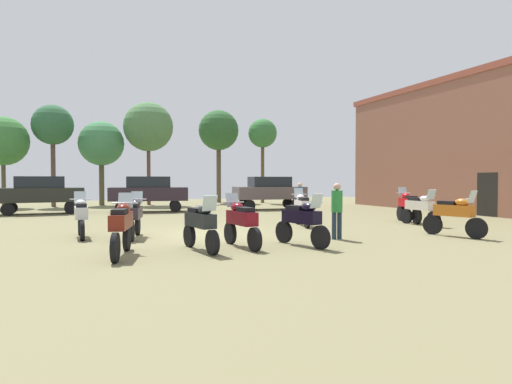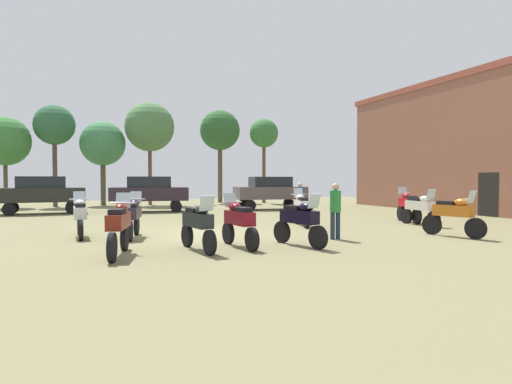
{
  "view_description": "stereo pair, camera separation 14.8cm",
  "coord_description": "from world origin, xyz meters",
  "px_view_note": "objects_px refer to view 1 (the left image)",
  "views": [
    {
      "loc": [
        -3.4,
        -14.25,
        1.86
      ],
      "look_at": [
        3.77,
        4.7,
        1.27
      ],
      "focal_mm": 30.6,
      "sensor_mm": 36.0,
      "label": 1
    },
    {
      "loc": [
        -3.26,
        -14.3,
        1.86
      ],
      "look_at": [
        3.77,
        4.7,
        1.27
      ],
      "focal_mm": 30.6,
      "sensor_mm": 36.0,
      "label": 2
    }
  ],
  "objects_px": {
    "person_1": "(300,197)",
    "tree_5": "(219,131)",
    "car_1": "(269,190)",
    "tree_3": "(148,127)",
    "motorcycle_3": "(135,215)",
    "motorcycle_12": "(201,223)",
    "tree_4": "(53,126)",
    "motorcycle_4": "(302,207)",
    "motorcycle_1": "(455,214)",
    "motorcycle_10": "(81,215)",
    "tree_7": "(101,144)",
    "car_3": "(41,192)",
    "person_2": "(337,207)",
    "car_2": "(149,191)",
    "motorcycle_9": "(122,225)",
    "tree_6": "(3,141)",
    "motorcycle_11": "(302,220)",
    "motorcycle_5": "(241,221)",
    "motorcycle_8": "(408,205)",
    "motorcycle_6": "(420,207)",
    "tree_2": "(263,134)"
  },
  "relations": [
    {
      "from": "motorcycle_1",
      "to": "motorcycle_9",
      "type": "height_order",
      "value": "motorcycle_9"
    },
    {
      "from": "motorcycle_11",
      "to": "motorcycle_5",
      "type": "bearing_deg",
      "value": -28.04
    },
    {
      "from": "person_2",
      "to": "tree_2",
      "type": "bearing_deg",
      "value": -92.62
    },
    {
      "from": "tree_2",
      "to": "tree_7",
      "type": "distance_m",
      "value": 11.96
    },
    {
      "from": "tree_5",
      "to": "motorcycle_12",
      "type": "bearing_deg",
      "value": -106.97
    },
    {
      "from": "motorcycle_6",
      "to": "person_1",
      "type": "bearing_deg",
      "value": -63.11
    },
    {
      "from": "motorcycle_3",
      "to": "motorcycle_5",
      "type": "height_order",
      "value": "motorcycle_5"
    },
    {
      "from": "person_1",
      "to": "tree_4",
      "type": "height_order",
      "value": "tree_4"
    },
    {
      "from": "car_3",
      "to": "tree_7",
      "type": "relative_size",
      "value": 0.74
    },
    {
      "from": "tree_5",
      "to": "tree_7",
      "type": "bearing_deg",
      "value": -175.39
    },
    {
      "from": "tree_7",
      "to": "motorcycle_9",
      "type": "bearing_deg",
      "value": -90.05
    },
    {
      "from": "motorcycle_9",
      "to": "person_1",
      "type": "bearing_deg",
      "value": 56.03
    },
    {
      "from": "motorcycle_4",
      "to": "person_2",
      "type": "height_order",
      "value": "person_2"
    },
    {
      "from": "motorcycle_3",
      "to": "person_2",
      "type": "height_order",
      "value": "person_2"
    },
    {
      "from": "person_1",
      "to": "tree_7",
      "type": "relative_size",
      "value": 0.28
    },
    {
      "from": "motorcycle_3",
      "to": "car_1",
      "type": "height_order",
      "value": "car_1"
    },
    {
      "from": "motorcycle_1",
      "to": "tree_5",
      "type": "height_order",
      "value": "tree_5"
    },
    {
      "from": "person_1",
      "to": "tree_5",
      "type": "bearing_deg",
      "value": -12.68
    },
    {
      "from": "motorcycle_10",
      "to": "tree_6",
      "type": "relative_size",
      "value": 0.36
    },
    {
      "from": "motorcycle_12",
      "to": "car_1",
      "type": "distance_m",
      "value": 15.72
    },
    {
      "from": "motorcycle_3",
      "to": "car_2",
      "type": "xyz_separation_m",
      "value": [
        1.8,
        11.19,
        0.46
      ]
    },
    {
      "from": "tree_3",
      "to": "motorcycle_8",
      "type": "bearing_deg",
      "value": -62.6
    },
    {
      "from": "motorcycle_10",
      "to": "motorcycle_6",
      "type": "bearing_deg",
      "value": -7.31
    },
    {
      "from": "motorcycle_10",
      "to": "car_1",
      "type": "distance_m",
      "value": 14.45
    },
    {
      "from": "motorcycle_3",
      "to": "motorcycle_12",
      "type": "distance_m",
      "value": 3.45
    },
    {
      "from": "car_1",
      "to": "tree_3",
      "type": "bearing_deg",
      "value": 44.69
    },
    {
      "from": "motorcycle_10",
      "to": "tree_4",
      "type": "xyz_separation_m",
      "value": [
        -2.08,
        17.61,
        4.74
      ]
    },
    {
      "from": "motorcycle_5",
      "to": "motorcycle_10",
      "type": "bearing_deg",
      "value": 130.72
    },
    {
      "from": "tree_4",
      "to": "tree_7",
      "type": "height_order",
      "value": "tree_4"
    },
    {
      "from": "person_2",
      "to": "motorcycle_4",
      "type": "bearing_deg",
      "value": -88.04
    },
    {
      "from": "car_3",
      "to": "motorcycle_8",
      "type": "bearing_deg",
      "value": -127.8
    },
    {
      "from": "tree_6",
      "to": "person_1",
      "type": "bearing_deg",
      "value": -41.35
    },
    {
      "from": "motorcycle_6",
      "to": "motorcycle_12",
      "type": "relative_size",
      "value": 1.02
    },
    {
      "from": "car_2",
      "to": "person_1",
      "type": "relative_size",
      "value": 2.69
    },
    {
      "from": "car_3",
      "to": "person_2",
      "type": "bearing_deg",
      "value": -148.73
    },
    {
      "from": "motorcycle_5",
      "to": "tree_5",
      "type": "xyz_separation_m",
      "value": [
        5.71,
        22.36,
        4.96
      ]
    },
    {
      "from": "motorcycle_12",
      "to": "tree_4",
      "type": "xyz_separation_m",
      "value": [
        -5.01,
        21.49,
        4.74
      ]
    },
    {
      "from": "motorcycle_3",
      "to": "car_2",
      "type": "height_order",
      "value": "car_2"
    },
    {
      "from": "motorcycle_1",
      "to": "motorcycle_4",
      "type": "bearing_deg",
      "value": -72.25
    },
    {
      "from": "tree_4",
      "to": "tree_7",
      "type": "xyz_separation_m",
      "value": [
        3.09,
        0.35,
        -1.11
      ]
    },
    {
      "from": "tree_2",
      "to": "motorcycle_4",
      "type": "bearing_deg",
      "value": -106.35
    },
    {
      "from": "tree_2",
      "to": "motorcycle_1",
      "type": "bearing_deg",
      "value": -94.55
    },
    {
      "from": "motorcycle_11",
      "to": "motorcycle_12",
      "type": "height_order",
      "value": "motorcycle_11"
    },
    {
      "from": "motorcycle_4",
      "to": "motorcycle_1",
      "type": "bearing_deg",
      "value": -42.42
    },
    {
      "from": "car_1",
      "to": "tree_5",
      "type": "height_order",
      "value": "tree_5"
    },
    {
      "from": "motorcycle_3",
      "to": "motorcycle_6",
      "type": "height_order",
      "value": "motorcycle_6"
    },
    {
      "from": "motorcycle_12",
      "to": "car_2",
      "type": "height_order",
      "value": "car_2"
    },
    {
      "from": "car_2",
      "to": "tree_4",
      "type": "bearing_deg",
      "value": 46.22
    },
    {
      "from": "motorcycle_10",
      "to": "tree_4",
      "type": "distance_m",
      "value": 18.35
    },
    {
      "from": "motorcycle_4",
      "to": "person_2",
      "type": "xyz_separation_m",
      "value": [
        -0.72,
        -3.78,
        0.27
      ]
    }
  ]
}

